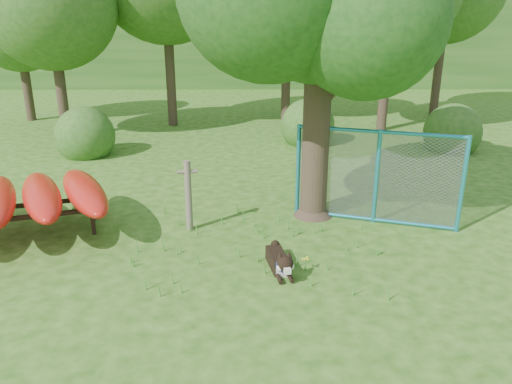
{
  "coord_description": "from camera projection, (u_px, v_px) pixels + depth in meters",
  "views": [
    {
      "loc": [
        0.13,
        -7.52,
        4.1
      ],
      "look_at": [
        0.2,
        1.2,
        1.0
      ],
      "focal_mm": 35.0,
      "sensor_mm": 36.0,
      "label": 1
    }
  ],
  "objects": [
    {
      "name": "shrub_mid",
      "position": [
        307.0,
        143.0,
        16.95
      ],
      "size": [
        1.8,
        1.8,
        1.8
      ],
      "primitive_type": "sphere",
      "color": "#2A551B",
      "rests_on": "ground"
    },
    {
      "name": "bg_tree_a",
      "position": [
        50.0,
        3.0,
        16.34
      ],
      "size": [
        4.4,
        4.4,
        6.7
      ],
      "color": "#33261C",
      "rests_on": "ground"
    },
    {
      "name": "fence_section",
      "position": [
        377.0,
        177.0,
        10.15
      ],
      "size": [
        3.23,
        1.14,
        3.28
      ],
      "rotation": [
        0.0,
        0.0,
        -0.32
      ],
      "color": "teal",
      "rests_on": "ground"
    },
    {
      "name": "bg_tree_f",
      "position": [
        18.0,
        25.0,
        19.4
      ],
      "size": [
        3.6,
        3.6,
        5.55
      ],
      "color": "#33261C",
      "rests_on": "ground"
    },
    {
      "name": "wooden_post",
      "position": [
        188.0,
        194.0,
        9.87
      ],
      "size": [
        0.4,
        0.16,
        1.44
      ],
      "rotation": [
        0.0,
        0.0,
        0.21
      ],
      "color": "brown",
      "rests_on": "ground"
    },
    {
      "name": "wildflower_clump",
      "position": [
        306.0,
        260.0,
        8.41
      ],
      "size": [
        0.12,
        0.11,
        0.25
      ],
      "rotation": [
        0.0,
        0.0,
        0.36
      ],
      "color": "#438B2D",
      "rests_on": "ground"
    },
    {
      "name": "shrub_right",
      "position": [
        450.0,
        150.0,
        16.04
      ],
      "size": [
        1.8,
        1.8,
        1.8
      ],
      "primitive_type": "sphere",
      "color": "#2A551B",
      "rests_on": "ground"
    },
    {
      "name": "bg_tree_c",
      "position": [
        287.0,
        15.0,
        19.35
      ],
      "size": [
        4.0,
        4.0,
        6.12
      ],
      "color": "#33261C",
      "rests_on": "ground"
    },
    {
      "name": "wooded_hillside",
      "position": [
        250.0,
        32.0,
        33.84
      ],
      "size": [
        80.0,
        12.0,
        6.0
      ],
      "primitive_type": "cube",
      "color": "#2A551B",
      "rests_on": "ground"
    },
    {
      "name": "kayak_rack",
      "position": [
        19.0,
        198.0,
        9.55
      ],
      "size": [
        4.14,
        3.71,
        1.03
      ],
      "rotation": [
        0.0,
        0.0,
        0.31
      ],
      "color": "black",
      "rests_on": "ground"
    },
    {
      "name": "ground",
      "position": [
        245.0,
        271.0,
        8.46
      ],
      "size": [
        80.0,
        80.0,
        0.0
      ],
      "primitive_type": "plane",
      "color": "#255210",
      "rests_on": "ground"
    },
    {
      "name": "husky_dog",
      "position": [
        280.0,
        262.0,
        8.38
      ],
      "size": [
        0.45,
        1.18,
        0.52
      ],
      "rotation": [
        0.0,
        0.0,
        0.19
      ],
      "color": "black",
      "rests_on": "ground"
    },
    {
      "name": "shrub_left",
      "position": [
        87.0,
        155.0,
        15.49
      ],
      "size": [
        1.8,
        1.8,
        1.8
      ],
      "primitive_type": "sphere",
      "color": "#2A551B",
      "rests_on": "ground"
    }
  ]
}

